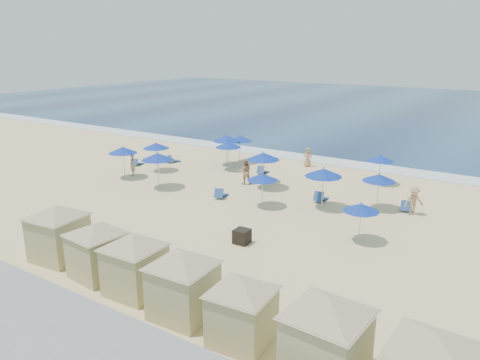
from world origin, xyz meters
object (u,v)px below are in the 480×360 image
at_px(umbrella_8, 324,173).
at_px(cabana_1, 96,243).
at_px(beachgoer_2, 414,201).
at_px(beachgoer_3, 308,157).
at_px(cabana_2, 134,257).
at_px(umbrella_0, 156,146).
at_px(umbrella_12, 240,138).
at_px(umbrella_9, 380,158).
at_px(umbrella_11, 361,207).
at_px(trash_bin, 242,236).
at_px(cabana_5, 327,328).
at_px(umbrella_6, 262,177).
at_px(cabana_3, 183,276).
at_px(cabana_4, 242,303).
at_px(umbrella_7, 263,156).
at_px(umbrella_4, 228,145).
at_px(umbrella_5, 261,158).
at_px(cabana_0, 58,226).
at_px(umbrella_3, 158,157).
at_px(umbrella_1, 123,150).
at_px(umbrella_2, 226,138).
at_px(beachgoer_1, 245,171).
at_px(beachgoer_0, 132,165).

bearing_deg(umbrella_8, cabana_1, -108.21).
relative_size(beachgoer_2, beachgoer_3, 1.10).
xyz_separation_m(cabana_1, cabana_2, (2.35, -0.11, 0.03)).
height_order(umbrella_0, umbrella_12, umbrella_12).
relative_size(umbrella_9, umbrella_12, 0.92).
bearing_deg(umbrella_11, beachgoer_2, 76.73).
bearing_deg(trash_bin, cabana_5, -44.58).
distance_m(umbrella_6, umbrella_8, 3.66).
xyz_separation_m(cabana_3, umbrella_12, (-11.20, 20.64, 0.49)).
bearing_deg(cabana_4, beachgoer_3, 110.40).
distance_m(umbrella_6, beachgoer_2, 8.93).
bearing_deg(umbrella_7, umbrella_8, -17.20).
relative_size(umbrella_9, umbrella_11, 1.05).
distance_m(cabana_4, umbrella_4, 22.55).
bearing_deg(umbrella_4, beachgoer_2, -9.72).
distance_m(trash_bin, umbrella_5, 11.20).
xyz_separation_m(trash_bin, umbrella_5, (-4.89, 9.98, 1.43)).
bearing_deg(cabana_5, umbrella_11, 104.35).
distance_m(trash_bin, cabana_0, 8.69).
bearing_deg(umbrella_3, umbrella_0, 134.55).
relative_size(cabana_4, beachgoer_2, 2.35).
height_order(cabana_1, umbrella_1, cabana_1).
height_order(cabana_1, beachgoer_3, cabana_1).
bearing_deg(umbrella_11, umbrella_4, 149.47).
relative_size(umbrella_1, umbrella_3, 0.95).
distance_m(cabana_5, umbrella_0, 25.55).
height_order(cabana_0, umbrella_0, cabana_0).
distance_m(cabana_5, umbrella_7, 19.29).
bearing_deg(cabana_3, umbrella_4, 120.38).
height_order(umbrella_9, umbrella_11, umbrella_9).
height_order(umbrella_2, umbrella_9, umbrella_2).
height_order(cabana_4, umbrella_6, cabana_4).
bearing_deg(umbrella_9, trash_bin, -99.86).
relative_size(umbrella_6, beachgoer_3, 1.40).
distance_m(cabana_0, cabana_1, 2.83).
bearing_deg(umbrella_5, beachgoer_3, 81.58).
xyz_separation_m(cabana_3, beachgoer_3, (-5.81, 22.56, -0.80)).
bearing_deg(umbrella_0, umbrella_5, 12.81).
bearing_deg(cabana_0, umbrella_5, 85.89).
bearing_deg(cabana_5, umbrella_12, 128.88).
height_order(umbrella_1, umbrella_8, umbrella_8).
relative_size(cabana_2, umbrella_12, 1.80).
xyz_separation_m(cabana_5, beachgoer_2, (-1.35, 15.78, -0.80)).
distance_m(cabana_0, umbrella_8, 15.07).
bearing_deg(umbrella_12, umbrella_4, -76.80).
height_order(cabana_0, umbrella_7, cabana_0).
bearing_deg(beachgoer_2, umbrella_5, 133.92).
relative_size(cabana_1, beachgoer_2, 2.45).
distance_m(umbrella_9, beachgoer_1, 9.57).
bearing_deg(beachgoer_0, umbrella_3, 21.12).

